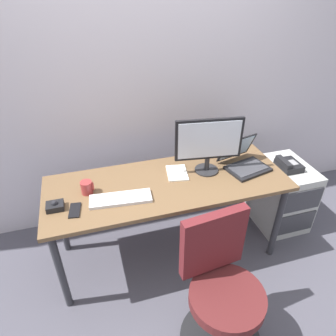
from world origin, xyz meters
The scene contains 13 objects.
ground_plane centered at (0.00, 0.00, 0.00)m, with size 8.00×8.00×0.00m, color #4A4853.
back_wall centered at (0.00, 0.68, 1.40)m, with size 6.00×0.10×2.80m, color silver.
desk centered at (0.00, 0.00, 0.65)m, with size 1.76×0.66×0.73m.
file_cabinet centered at (1.10, 0.09, 0.30)m, with size 0.42×0.53×0.60m.
desk_phone centered at (1.09, 0.07, 0.63)m, with size 0.17×0.20×0.09m.
office_chair centered at (0.10, -0.75, 0.42)m, with size 0.52×0.52×0.92m.
monitor_main centered at (0.32, 0.06, 0.97)m, with size 0.49×0.18×0.43m.
keyboard centered at (-0.36, -0.11, 0.74)m, with size 0.42×0.17×0.03m.
laptop centered at (0.62, 0.03, 0.78)m, with size 0.37×0.37×0.23m.
trackball_mouse centered at (-0.78, -0.08, 0.75)m, with size 0.11×0.09×0.07m.
coffee_mug centered at (-0.57, 0.03, 0.77)m, with size 0.09×0.08×0.09m.
paper_notepad centered at (0.10, 0.08, 0.73)m, with size 0.15×0.21×0.01m, color white.
cell_phone centered at (-0.66, -0.13, 0.73)m, with size 0.07×0.14×0.01m, color black.
Camera 1 is at (-0.51, -1.72, 2.03)m, focal length 32.68 mm.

